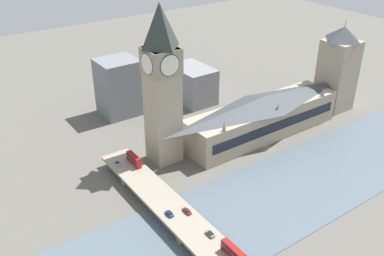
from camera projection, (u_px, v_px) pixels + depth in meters
name	position (u px, v px, depth m)	size (l,w,h in m)	color
ground_plane	(269.00, 149.00, 228.58)	(600.00, 600.00, 0.00)	#605E56
river_water	(315.00, 177.00, 205.63)	(51.58, 360.00, 0.30)	slate
parliament_hall	(263.00, 116.00, 237.24)	(22.75, 95.27, 23.50)	tan
clock_tower	(162.00, 82.00, 200.22)	(15.19, 15.19, 79.22)	tan
victoria_tower	(338.00, 69.00, 261.23)	(18.52, 18.52, 56.20)	tan
road_bridge	(192.00, 229.00, 166.80)	(135.17, 14.41, 5.44)	gray
double_decker_bus_mid	(233.00, 252.00, 151.30)	(11.30, 2.65, 4.75)	red
double_decker_bus_rear	(134.00, 159.00, 204.50)	(10.80, 2.53, 5.00)	red
car_northbound_lead	(117.00, 163.00, 204.92)	(3.85, 1.76, 1.47)	silver
car_northbound_mid	(169.00, 214.00, 172.25)	(4.25, 1.88, 1.52)	navy
car_northbound_tail	(187.00, 211.00, 173.84)	(4.76, 1.87, 1.25)	maroon
car_southbound_lead	(210.00, 234.00, 161.98)	(4.30, 1.84, 1.38)	slate
city_block_west	(119.00, 87.00, 259.06)	(21.87, 23.31, 34.42)	slate
city_block_center	(192.00, 84.00, 277.24)	(29.96, 20.61, 23.18)	gray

